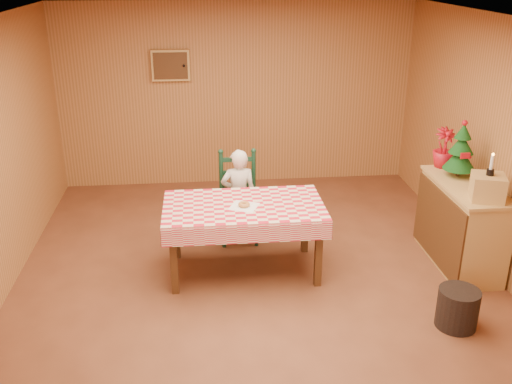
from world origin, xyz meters
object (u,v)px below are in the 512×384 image
(ladder_chair, at_px, (238,199))
(shelf_unit, at_px, (461,225))
(dining_table, at_px, (244,212))
(crate, at_px, (488,187))
(seated_child, at_px, (239,196))
(christmas_tree, at_px, (461,151))
(storage_bin, at_px, (457,308))

(ladder_chair, relative_size, shelf_unit, 0.87)
(dining_table, bearing_deg, crate, -11.44)
(seated_child, bearing_deg, shelf_unit, 160.96)
(ladder_chair, height_order, shelf_unit, ladder_chair)
(seated_child, bearing_deg, christmas_tree, 166.68)
(dining_table, xyz_separation_m, crate, (2.33, -0.47, 0.37))
(seated_child, bearing_deg, ladder_chair, -90.00)
(dining_table, distance_m, storage_bin, 2.24)
(ladder_chair, xyz_separation_m, christmas_tree, (2.33, -0.61, 0.71))
(seated_child, height_order, storage_bin, seated_child)
(seated_child, relative_size, crate, 3.75)
(crate, bearing_deg, seated_child, 152.74)
(dining_table, xyz_separation_m, seated_child, (0.00, 0.73, -0.13))
(shelf_unit, xyz_separation_m, christmas_tree, (0.01, 0.25, 0.74))
(dining_table, relative_size, seated_child, 1.47)
(seated_child, xyz_separation_m, christmas_tree, (2.33, -0.55, 0.65))
(ladder_chair, distance_m, storage_bin, 2.71)
(christmas_tree, bearing_deg, ladder_chair, 165.36)
(ladder_chair, bearing_deg, storage_bin, -47.12)
(dining_table, height_order, seated_child, seated_child)
(dining_table, bearing_deg, shelf_unit, -1.78)
(seated_child, distance_m, christmas_tree, 2.48)
(ladder_chair, xyz_separation_m, seated_child, (0.00, -0.06, 0.06))
(dining_table, height_order, ladder_chair, ladder_chair)
(crate, bearing_deg, storage_bin, -124.95)
(shelf_unit, bearing_deg, storage_bin, -113.77)
(seated_child, bearing_deg, crate, 152.74)
(ladder_chair, distance_m, seated_child, 0.08)
(crate, xyz_separation_m, christmas_tree, (-0.00, 0.65, 0.16))
(ladder_chair, relative_size, christmas_tree, 1.74)
(storage_bin, bearing_deg, christmas_tree, 69.89)
(ladder_chair, bearing_deg, seated_child, -90.00)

